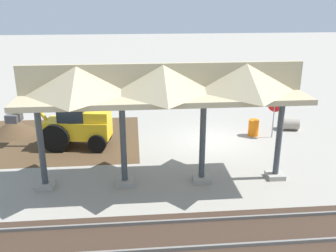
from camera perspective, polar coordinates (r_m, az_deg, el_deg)
name	(u,v)px	position (r m, az deg, el deg)	size (l,w,h in m)	color
ground_plane	(212,140)	(19.98, 6.66, -2.18)	(120.00, 120.00, 0.00)	gray
dirt_work_zone	(45,140)	(20.97, -18.17, -1.98)	(9.89, 7.00, 0.01)	#4C3823
platform_canopy	(163,83)	(14.07, -0.76, 6.53)	(10.62, 3.20, 4.90)	#9E998E
rail_tracks	(263,231)	(12.95, 14.22, -15.24)	(60.00, 2.58, 0.15)	slate
stop_sign	(274,109)	(20.55, 15.90, 2.47)	(0.61, 0.50, 2.20)	gray
backhoe	(75,123)	(19.17, -13.99, 0.47)	(5.24, 2.14, 2.82)	yellow
dirt_mound	(14,133)	(22.52, -22.40, -1.06)	(5.04, 5.04, 1.64)	#4C3823
concrete_pipe	(290,123)	(22.43, 18.03, 0.37)	(1.09, 0.89, 0.72)	#9E9384
traffic_barrel	(253,128)	(20.91, 12.90, -0.24)	(0.56, 0.56, 0.90)	orange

